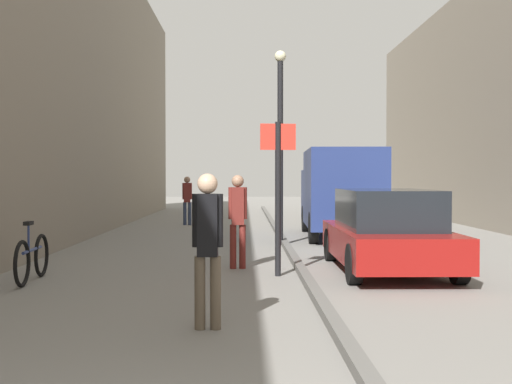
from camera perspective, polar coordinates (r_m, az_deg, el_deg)
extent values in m
plane|color=gray|center=(14.50, -3.39, -5.29)|extent=(80.00, 80.00, 0.00)
cube|color=#615F5B|center=(14.51, 2.88, -5.05)|extent=(0.16, 40.00, 0.12)
cylinder|color=brown|center=(7.17, -4.99, -8.88)|extent=(0.12, 0.12, 0.80)
cylinder|color=brown|center=(7.16, -3.60, -8.89)|extent=(0.12, 0.12, 0.80)
cube|color=black|center=(7.07, -4.31, -2.94)|extent=(0.23, 0.19, 0.68)
cylinder|color=black|center=(7.08, -5.30, -2.52)|extent=(0.10, 0.10, 0.58)
cylinder|color=black|center=(7.06, -3.31, -2.52)|extent=(0.10, 0.10, 0.58)
sphere|color=tan|center=(7.05, -4.31, 0.74)|extent=(0.22, 0.22, 0.22)
cylinder|color=maroon|center=(11.80, -1.21, -4.85)|extent=(0.12, 0.12, 0.80)
cylinder|color=maroon|center=(11.79, -2.04, -4.86)|extent=(0.12, 0.12, 0.80)
cube|color=maroon|center=(11.74, -1.63, -1.24)|extent=(0.23, 0.20, 0.68)
cylinder|color=maroon|center=(11.74, -1.03, -0.99)|extent=(0.10, 0.10, 0.58)
cylinder|color=maroon|center=(11.73, -2.23, -0.99)|extent=(0.10, 0.10, 0.58)
sphere|color=#9E755B|center=(11.73, -1.63, 0.97)|extent=(0.22, 0.22, 0.22)
cylinder|color=#2D3851|center=(22.56, -6.32, -1.92)|extent=(0.12, 0.12, 0.79)
cylinder|color=#2D3851|center=(22.55, -5.89, -1.92)|extent=(0.12, 0.12, 0.79)
cube|color=maroon|center=(22.52, -6.11, -0.05)|extent=(0.22, 0.19, 0.68)
cylinder|color=maroon|center=(22.53, -6.42, 0.08)|extent=(0.09, 0.09, 0.57)
cylinder|color=maroon|center=(22.51, -5.81, 0.08)|extent=(0.09, 0.09, 0.57)
sphere|color=#9E755B|center=(22.52, -6.12, 1.09)|extent=(0.22, 0.22, 0.22)
cube|color=navy|center=(17.40, 7.67, 0.33)|extent=(2.07, 3.76, 2.06)
cube|color=navy|center=(19.95, 6.86, -0.28)|extent=(1.97, 1.51, 1.55)
cube|color=black|center=(20.44, 6.72, 0.71)|extent=(1.61, 0.11, 0.68)
cylinder|color=black|center=(19.77, 4.42, -2.36)|extent=(0.25, 0.81, 0.80)
cylinder|color=black|center=(19.94, 9.35, -2.34)|extent=(0.25, 0.81, 0.80)
cylinder|color=black|center=(16.23, 5.09, -3.17)|extent=(0.25, 0.81, 0.80)
cylinder|color=black|center=(16.44, 11.08, -3.13)|extent=(0.25, 0.81, 0.80)
cube|color=maroon|center=(11.71, 11.51, -4.47)|extent=(1.83, 4.21, 0.55)
cube|color=black|center=(11.66, 11.52, -1.46)|extent=(1.53, 2.53, 0.68)
cylinder|color=black|center=(12.99, 6.62, -4.65)|extent=(0.20, 0.64, 0.64)
cylinder|color=black|center=(13.29, 13.67, -4.55)|extent=(0.20, 0.64, 0.64)
cylinder|color=black|center=(10.18, 8.67, -6.32)|extent=(0.20, 0.64, 0.64)
cylinder|color=black|center=(10.57, 17.53, -6.08)|extent=(0.20, 0.64, 0.64)
cylinder|color=black|center=(10.85, 1.96, -0.64)|extent=(0.10, 0.10, 2.60)
cube|color=red|center=(10.86, 1.96, 4.91)|extent=(0.60, 0.08, 0.44)
cylinder|color=black|center=(15.80, 2.16, 3.43)|extent=(0.14, 0.14, 4.50)
sphere|color=beige|center=(16.06, 2.17, 11.91)|extent=(0.28, 0.28, 0.28)
torus|color=black|center=(11.43, -18.45, -5.33)|extent=(0.08, 0.72, 0.72)
torus|color=black|center=(10.43, -19.99, -5.98)|extent=(0.08, 0.72, 0.72)
cylinder|color=navy|center=(10.91, -19.19, -4.86)|extent=(0.08, 0.95, 0.05)
cylinder|color=navy|center=(10.71, -19.48, -3.80)|extent=(0.04, 0.04, 0.40)
cube|color=black|center=(10.69, -19.49, -2.62)|extent=(0.11, 0.24, 0.06)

